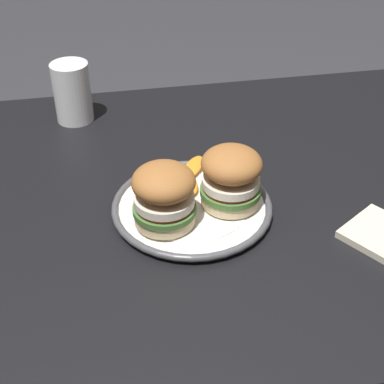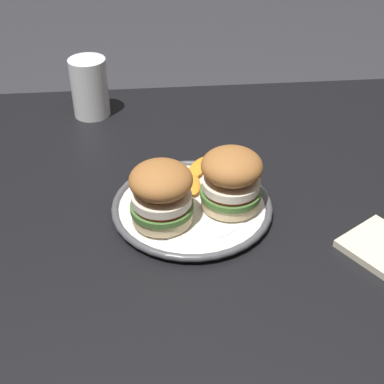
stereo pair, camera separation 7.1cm
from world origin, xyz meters
name	(u,v)px [view 1 (the left image)]	position (x,y,z in m)	size (l,w,h in m)	color
dining_table	(155,238)	(0.00, 0.00, 0.62)	(1.33, 0.84, 0.72)	black
dinner_plate	(192,207)	(0.06, -0.06, 0.73)	(0.27, 0.27, 0.02)	white
sandwich_half_left	(231,176)	(0.12, -0.06, 0.79)	(0.12, 0.12, 0.10)	beige
sandwich_half_right	(164,194)	(0.01, -0.09, 0.79)	(0.10, 0.10, 0.10)	beige
orange_peel_curled	(152,190)	(0.00, -0.02, 0.74)	(0.07, 0.07, 0.01)	orange
orange_peel_strip_long	(190,184)	(0.06, -0.01, 0.74)	(0.03, 0.06, 0.01)	orange
orange_peel_strip_short	(193,167)	(0.08, 0.04, 0.74)	(0.07, 0.08, 0.01)	orange
orange_peel_small_curl	(167,176)	(0.03, 0.02, 0.74)	(0.08, 0.08, 0.01)	orange
drinking_glass	(73,95)	(-0.12, 0.30, 0.77)	(0.08, 0.08, 0.12)	white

